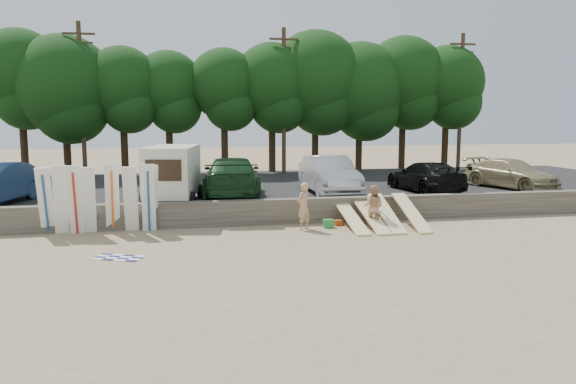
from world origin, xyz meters
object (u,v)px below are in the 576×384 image
object	(u,v)px
car_1	(232,177)
car_3	(425,177)
box_trailer	(172,171)
car_2	(329,175)
beachgoer_b	(373,207)
car_4	(511,174)
cooler	(328,224)
beachgoer_a	(303,206)

from	to	relation	value
car_1	car_3	bearing A→B (deg)	-175.06
box_trailer	car_2	bearing A→B (deg)	20.33
car_1	beachgoer_b	xyz separation A→B (m)	(4.93, -4.92, -0.74)
box_trailer	beachgoer_b	world-z (taller)	box_trailer
car_1	car_4	size ratio (longest dim) A/B	1.22
car_3	car_2	bearing A→B (deg)	-8.52
car_2	car_4	bearing A→B (deg)	1.75
car_2	box_trailer	bearing A→B (deg)	-169.18
cooler	beachgoer_a	bearing A→B (deg)	-167.03
car_3	cooler	bearing A→B (deg)	29.09
car_3	beachgoer_a	size ratio (longest dim) A/B	2.73
box_trailer	car_4	world-z (taller)	box_trailer
beachgoer_a	car_3	bearing A→B (deg)	172.95
box_trailer	beachgoer_a	bearing A→B (deg)	-24.51
car_2	car_4	distance (m)	9.53
car_2	beachgoer_a	distance (m)	5.22
car_2	cooler	distance (m)	4.83
car_1	beachgoer_a	distance (m)	5.20
car_3	car_1	bearing A→B (deg)	-7.46
cooler	box_trailer	bearing A→B (deg)	154.08
car_1	beachgoer_a	xyz separation A→B (m)	(2.25, -4.64, -0.68)
car_2	beachgoer_b	world-z (taller)	car_2
box_trailer	car_4	size ratio (longest dim) A/B	0.79
car_1	beachgoer_b	size ratio (longest dim) A/B	3.62
beachgoer_b	cooler	world-z (taller)	beachgoer_b
beachgoer_b	box_trailer	bearing A→B (deg)	7.35
car_2	beachgoer_b	bearing A→B (deg)	-84.67
beachgoer_a	car_4	bearing A→B (deg)	162.62
car_4	beachgoer_a	distance (m)	12.76
box_trailer	car_3	xyz separation A→B (m)	(11.88, 1.08, -0.60)
cooler	car_1	bearing A→B (deg)	128.92
beachgoer_a	box_trailer	bearing A→B (deg)	-74.28
car_4	cooler	distance (m)	11.79
box_trailer	car_1	distance (m)	2.93
car_1	car_2	xyz separation A→B (m)	(4.54, -0.00, -0.01)
box_trailer	car_1	world-z (taller)	box_trailer
car_4	cooler	bearing A→B (deg)	-175.18
car_2	car_3	size ratio (longest dim) A/B	1.08
beachgoer_a	cooler	world-z (taller)	beachgoer_a
car_4	box_trailer	bearing A→B (deg)	166.57
car_2	beachgoer_b	size ratio (longest dim) A/B	3.15
box_trailer	beachgoer_b	distance (m)	8.46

